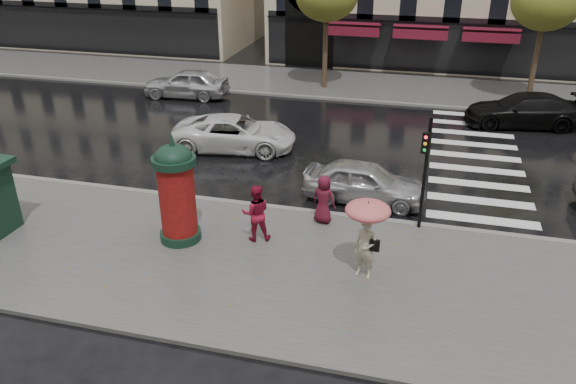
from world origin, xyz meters
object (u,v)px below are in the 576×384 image
(car_silver, at_px, (365,182))
(car_white, at_px, (235,133))
(woman_umbrella, at_px, (367,227))
(morris_column, at_px, (176,190))
(traffic_light, at_px, (425,164))
(car_black, at_px, (523,110))
(car_far_silver, at_px, (186,83))
(woman_red, at_px, (256,213))
(man_burgundy, at_px, (324,199))

(car_silver, relative_size, car_white, 0.82)
(woman_umbrella, distance_m, car_silver, 4.86)
(morris_column, xyz_separation_m, traffic_light, (6.95, 2.45, 0.55))
(car_silver, height_order, car_white, car_silver)
(car_silver, height_order, car_black, car_black)
(woman_umbrella, distance_m, traffic_light, 3.38)
(car_black, bearing_deg, car_far_silver, -99.43)
(car_silver, relative_size, car_far_silver, 0.92)
(woman_umbrella, distance_m, car_white, 10.55)
(woman_umbrella, bearing_deg, morris_column, 174.04)
(woman_red, distance_m, car_silver, 4.56)
(woman_red, bearing_deg, car_white, -85.71)
(woman_umbrella, height_order, man_burgundy, woman_umbrella)
(traffic_light, height_order, car_black, traffic_light)
(woman_red, relative_size, morris_column, 0.52)
(morris_column, xyz_separation_m, car_black, (11.22, 13.81, -0.99))
(traffic_light, height_order, car_silver, traffic_light)
(man_burgundy, distance_m, car_silver, 2.29)
(morris_column, bearing_deg, woman_umbrella, -5.96)
(car_silver, bearing_deg, car_white, 62.16)
(car_white, height_order, car_black, car_black)
(morris_column, bearing_deg, car_white, 96.83)
(traffic_light, distance_m, car_black, 12.23)
(woman_umbrella, height_order, traffic_light, traffic_light)
(woman_red, xyz_separation_m, car_silver, (2.78, 3.60, -0.29))
(morris_column, height_order, car_black, morris_column)
(car_black, bearing_deg, woman_umbrella, -29.22)
(morris_column, bearing_deg, man_burgundy, 28.03)
(man_burgundy, xyz_separation_m, traffic_light, (2.97, 0.33, 1.40))
(woman_red, relative_size, car_black, 0.33)
(traffic_light, relative_size, car_silver, 0.86)
(woman_umbrella, relative_size, car_black, 0.43)
(man_burgundy, height_order, car_black, man_burgundy)
(man_burgundy, bearing_deg, car_black, -106.02)
(morris_column, bearing_deg, woman_red, 13.85)
(traffic_light, bearing_deg, woman_red, -158.07)
(man_burgundy, bearing_deg, car_silver, -101.34)
(traffic_light, bearing_deg, car_black, 69.37)
(woman_umbrella, height_order, woman_red, woman_umbrella)
(car_far_silver, bearing_deg, traffic_light, 43.77)
(car_silver, distance_m, car_black, 11.48)
(man_burgundy, relative_size, traffic_light, 0.44)
(traffic_light, relative_size, car_black, 0.68)
(man_burgundy, height_order, traffic_light, traffic_light)
(woman_umbrella, bearing_deg, car_black, 68.77)
(woman_red, distance_m, car_black, 16.02)
(woman_red, distance_m, traffic_light, 5.25)
(woman_umbrella, height_order, car_silver, woman_umbrella)
(car_black, bearing_deg, car_white, -71.04)
(woman_umbrella, xyz_separation_m, car_white, (-6.54, 8.23, -0.92))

